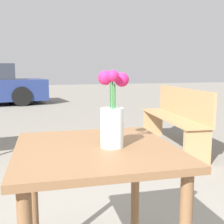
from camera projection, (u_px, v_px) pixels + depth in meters
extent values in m
cube|color=brown|center=(95.00, 150.00, 1.28)|extent=(0.77, 0.79, 0.03)
cylinder|color=brown|center=(34.00, 203.00, 1.57)|extent=(0.05, 0.05, 0.73)
cylinder|color=brown|center=(135.00, 193.00, 1.71)|extent=(0.05, 0.05, 0.73)
cylinder|color=silver|center=(112.00, 128.00, 1.26)|extent=(0.10, 0.10, 0.18)
cylinder|color=silver|center=(112.00, 135.00, 1.26)|extent=(0.09, 0.09, 0.10)
cylinder|color=#337038|center=(115.00, 115.00, 1.25)|extent=(0.01, 0.01, 0.27)
sphere|color=#D11E60|center=(122.00, 80.00, 1.23)|extent=(0.06, 0.06, 0.06)
cylinder|color=#337038|center=(110.00, 114.00, 1.26)|extent=(0.01, 0.01, 0.28)
sphere|color=#D11E60|center=(105.00, 78.00, 1.26)|extent=(0.07, 0.07, 0.07)
cylinder|color=#337038|center=(112.00, 113.00, 1.22)|extent=(0.01, 0.01, 0.30)
sphere|color=#D11E60|center=(113.00, 76.00, 1.17)|extent=(0.05, 0.05, 0.05)
cube|color=tan|center=(171.00, 117.00, 3.97)|extent=(0.59, 1.74, 0.02)
cube|color=tan|center=(182.00, 102.00, 3.97)|extent=(0.27, 1.69, 0.40)
cube|color=tan|center=(197.00, 148.00, 3.23)|extent=(0.33, 0.10, 0.43)
cube|color=tan|center=(153.00, 123.00, 4.77)|extent=(0.33, 0.10, 0.43)
cylinder|color=black|center=(16.00, 93.00, 9.99)|extent=(0.62, 0.25, 0.60)
cylinder|color=black|center=(22.00, 96.00, 8.60)|extent=(0.62, 0.25, 0.60)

